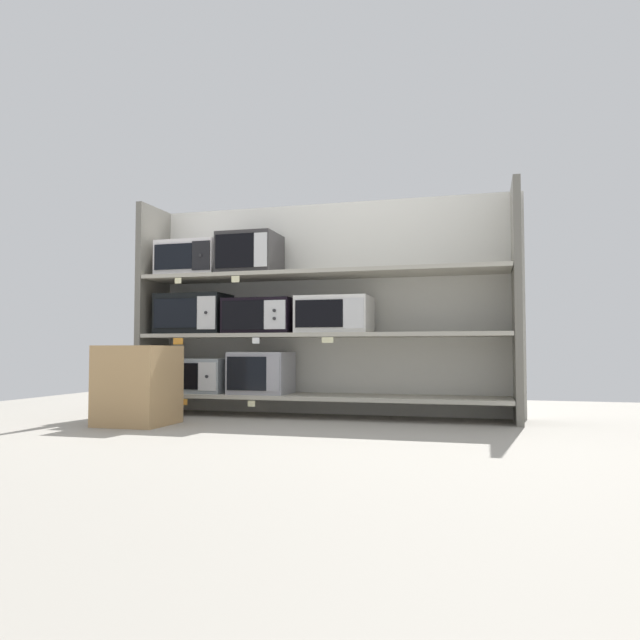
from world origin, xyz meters
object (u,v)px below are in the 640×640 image
at_px(microwave_2, 193,314).
at_px(shipping_carton, 138,385).
at_px(microwave_0, 194,375).
at_px(microwave_5, 191,259).
at_px(microwave_3, 262,316).
at_px(microwave_4, 335,315).
at_px(microwave_1, 261,373).
at_px(microwave_6, 250,254).

bearing_deg(microwave_2, shipping_carton, -91.21).
distance_m(microwave_0, shipping_carton, 0.77).
bearing_deg(microwave_5, microwave_3, -0.04).
relative_size(microwave_2, microwave_4, 1.03).
distance_m(microwave_3, microwave_5, 0.77).
bearing_deg(microwave_2, microwave_3, -0.04).
height_order(microwave_4, microwave_5, microwave_5).
distance_m(microwave_5, shipping_carton, 1.23).
bearing_deg(microwave_2, microwave_1, -0.03).
bearing_deg(microwave_1, shipping_carton, -127.94).
xyz_separation_m(microwave_5, shipping_carton, (0.01, -0.76, -0.97)).
relative_size(microwave_4, microwave_5, 1.07).
bearing_deg(microwave_4, microwave_3, -179.96).
distance_m(microwave_0, microwave_1, 0.57).
relative_size(microwave_3, microwave_5, 1.05).
height_order(microwave_0, microwave_3, microwave_3).
relative_size(microwave_0, microwave_1, 1.29).
xyz_separation_m(microwave_0, shipping_carton, (-0.02, -0.76, -0.03)).
xyz_separation_m(microwave_1, microwave_5, (-0.61, 0.00, 0.91)).
xyz_separation_m(microwave_2, microwave_3, (0.59, -0.00, -0.03)).
height_order(microwave_2, microwave_6, microwave_6).
xyz_separation_m(microwave_4, microwave_6, (-0.68, -0.00, 0.48)).
height_order(microwave_1, microwave_4, microwave_4).
relative_size(microwave_2, shipping_carton, 1.05).
bearing_deg(microwave_0, microwave_3, -0.02).
height_order(microwave_1, microwave_3, microwave_3).
relative_size(microwave_0, microwave_3, 1.07).
height_order(microwave_0, microwave_2, microwave_2).
relative_size(microwave_3, microwave_4, 0.98).
bearing_deg(shipping_carton, microwave_6, 56.97).
xyz_separation_m(microwave_0, microwave_5, (-0.03, 0.00, 0.93)).
bearing_deg(microwave_6, shipping_carton, -123.03).
distance_m(microwave_0, microwave_6, 1.06).
bearing_deg(microwave_5, microwave_6, -0.04).
relative_size(microwave_5, microwave_6, 1.14).
xyz_separation_m(microwave_1, microwave_2, (-0.58, 0.00, 0.46)).
xyz_separation_m(microwave_2, microwave_5, (-0.03, 0.00, 0.44)).
relative_size(microwave_4, shipping_carton, 1.02).
distance_m(microwave_1, microwave_4, 0.73).
distance_m(microwave_4, microwave_5, 1.28).
distance_m(microwave_0, microwave_2, 0.49).
bearing_deg(shipping_carton, microwave_5, 90.77).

